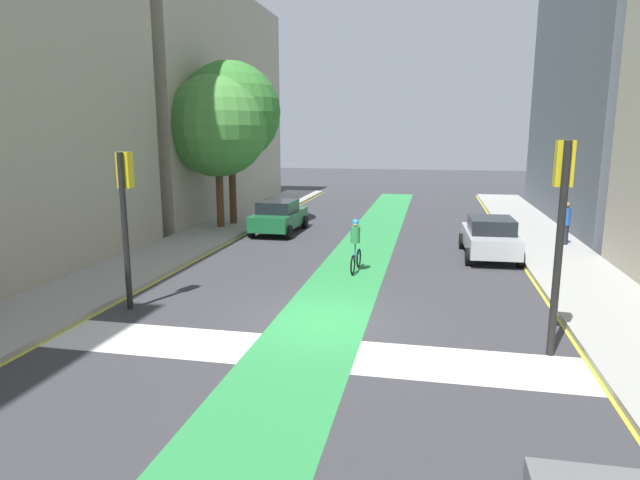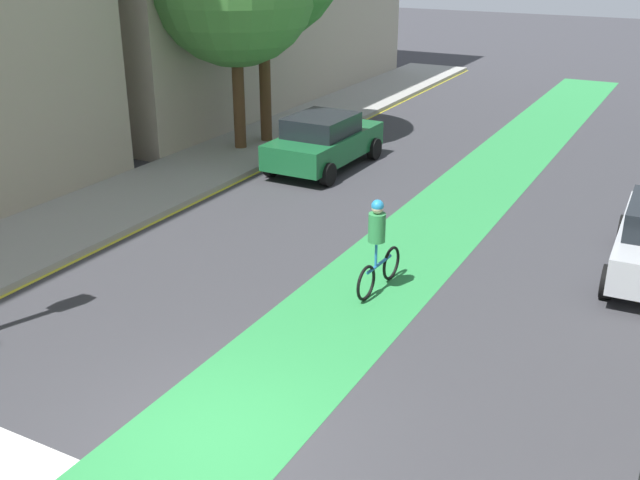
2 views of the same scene
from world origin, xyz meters
The scene contains 14 objects.
ground_plane centered at (0.00, 0.00, 0.00)m, with size 120.00×120.00×0.00m, color #38383D.
bike_lane_paint centered at (-0.03, 0.00, 0.00)m, with size 2.40×60.00×0.01m, color #2D8C47.
crosswalk_band centered at (0.00, -2.00, 0.00)m, with size 12.00×1.80×0.01m, color silver.
sidewalk_left centered at (-7.50, 0.00, 0.07)m, with size 3.00×60.00×0.15m, color #9E9E99.
curb_stripe_left centered at (-6.00, 0.00, 0.01)m, with size 0.16×60.00×0.01m, color yellow.
curb_stripe_right centered at (6.00, 0.00, 0.01)m, with size 0.16×60.00×0.01m, color yellow.
traffic_signal_near_right centered at (5.28, -0.94, 3.20)m, with size 0.35×0.52×4.59m.
traffic_signal_near_left centered at (-5.34, 0.09, 2.98)m, with size 0.35×0.52×4.24m.
car_silver_right_far centered at (4.89, 8.46, 0.80)m, with size 2.13×4.25×1.57m.
car_green_left_far centered at (-4.52, 11.92, 0.80)m, with size 2.07×4.22×1.57m.
cyclist_in_lane centered at (0.13, 5.25, 0.97)m, with size 0.32×1.73×1.86m.
pedestrian_sidewalk_right_a centered at (8.14, 10.97, 1.06)m, with size 0.34×0.34×1.78m.
street_tree_near centered at (-7.61, 12.22, 5.07)m, with size 4.91×4.91×7.39m.
street_tree_far centered at (-7.37, 13.35, 5.73)m, with size 5.00×5.00×8.10m.
Camera 1 is at (2.64, -12.89, 4.73)m, focal length 30.46 mm.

